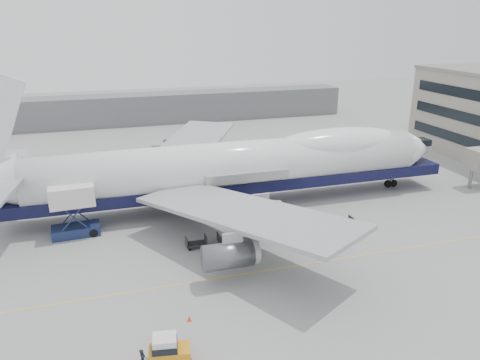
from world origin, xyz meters
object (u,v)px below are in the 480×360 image
object	(u,v)px
airliner	(237,165)
baggage_tug	(168,351)
catering_truck	(73,208)
ground_worker	(143,359)

from	to	relation	value
airliner	baggage_tug	bearing A→B (deg)	-116.05
airliner	baggage_tug	world-z (taller)	airliner
airliner	catering_truck	xyz separation A→B (m)	(-20.88, -3.61, -2.17)
airliner	ground_worker	xyz separation A→B (m)	(-15.73, -28.58, -4.78)
catering_truck	ground_worker	bearing A→B (deg)	-81.49
airliner	ground_worker	world-z (taller)	airliner
catering_truck	baggage_tug	size ratio (longest dim) A/B	1.90
airliner	catering_truck	bearing A→B (deg)	-170.20
catering_truck	ground_worker	size ratio (longest dim) A/B	3.65
airliner	baggage_tug	distance (m)	31.91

